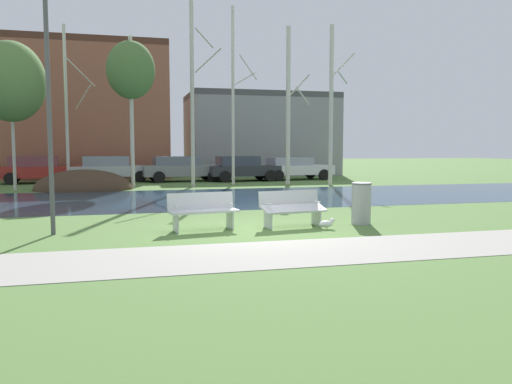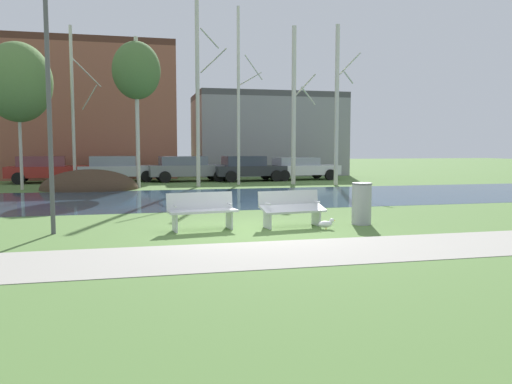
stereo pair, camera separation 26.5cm
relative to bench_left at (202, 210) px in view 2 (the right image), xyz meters
name	(u,v)px [view 2 (the right image)]	position (x,y,z in m)	size (l,w,h in m)	color
ground_plane	(200,194)	(1.11, 9.36, -0.47)	(120.00, 120.00, 0.00)	#517538
paved_path_strip	(283,253)	(1.11, -2.96, -0.47)	(60.00, 2.34, 0.01)	#9E998E
river_band	(207,198)	(1.11, 7.44, -0.47)	(80.00, 8.05, 0.01)	#284256
soil_mound	(90,189)	(-3.59, 12.68, -0.47)	(4.38, 3.24, 1.86)	#423021
bench_left	(202,210)	(0.00, 0.00, 0.00)	(1.66, 0.78, 0.87)	silver
bench_right	(292,207)	(2.19, 0.00, 0.00)	(1.66, 0.77, 0.87)	silver
trash_bin	(362,203)	(4.01, -0.05, 0.07)	(0.51, 0.51, 1.05)	#999B9E
seagull	(326,224)	(2.87, -0.58, -0.34)	(0.43, 0.16, 0.26)	white
streetlamp	(47,56)	(-3.31, 0.20, 3.43)	(0.32, 0.32, 5.92)	#4C4C51
birch_far_left	(18,82)	(-6.58, 13.17, 4.37)	(2.98, 2.98, 6.64)	#BCB7A8
birch_left	(74,106)	(-4.34, 14.02, 3.42)	(1.43, 2.46, 7.67)	beige
birch_center_left	(136,71)	(-1.39, 13.21, 5.04)	(2.25, 2.25, 7.12)	beige
birch_center	(198,89)	(1.53, 13.29, 4.28)	(1.54, 2.48, 9.33)	beige
birch_center_right	(239,96)	(3.71, 14.00, 4.10)	(1.31, 2.41, 9.04)	beige
birch_right	(294,105)	(6.59, 13.74, 3.64)	(1.31, 2.31, 8.15)	beige
birch_far_right	(337,104)	(8.52, 12.64, 3.65)	(1.36, 2.07, 8.08)	beige
parked_van_nearest_red	(47,169)	(-6.25, 17.78, 0.30)	(4.45, 2.39, 1.46)	maroon
parked_sedan_second_silver	(117,168)	(-2.56, 17.86, 0.29)	(4.53, 2.22, 1.45)	#B2B5BC
parked_hatch_third_grey	(188,168)	(1.37, 17.28, 0.29)	(4.73, 2.30, 1.43)	slate
parked_wagon_fourth_dark	(247,168)	(4.75, 16.80, 0.29)	(4.19, 2.33, 1.44)	#282B30
parked_suv_fifth_white	(300,168)	(8.03, 17.15, 0.25)	(4.54, 2.36, 1.33)	silver
building_brick_low	(36,112)	(-7.77, 23.89, 3.77)	(17.53, 8.00, 8.49)	brown
building_grey_warehouse	(266,135)	(7.75, 24.15, 2.38)	(10.21, 6.69, 5.71)	gray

